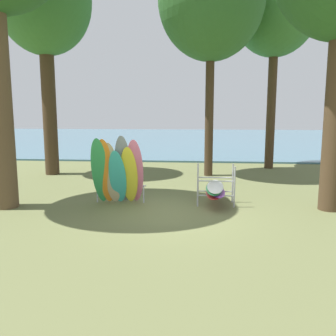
{
  "coord_description": "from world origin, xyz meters",
  "views": [
    {
      "loc": [
        0.79,
        -9.95,
        2.88
      ],
      "look_at": [
        -0.19,
        1.25,
        1.1
      ],
      "focal_mm": 38.39,
      "sensor_mm": 36.0,
      "label": 1
    }
  ],
  "objects": [
    {
      "name": "lake_water",
      "position": [
        0.0,
        28.23,
        0.05
      ],
      "size": [
        80.0,
        36.0,
        0.1
      ],
      "primitive_type": "cube",
      "color": "#477084",
      "rests_on": "ground"
    },
    {
      "name": "board_storage_rack",
      "position": [
        1.29,
        1.05,
        0.5
      ],
      "size": [
        1.15,
        2.12,
        1.25
      ],
      "color": "#9EA0A5",
      "rests_on": "ground"
    },
    {
      "name": "ground_plane",
      "position": [
        0.0,
        0.0,
        0.0
      ],
      "size": [
        80.0,
        80.0,
        0.0
      ],
      "primitive_type": "plane",
      "color": "#60663D"
    },
    {
      "name": "tree_far_right_back",
      "position": [
        4.35,
        8.67,
        7.83
      ],
      "size": [
        4.18,
        4.18,
        10.3
      ],
      "color": "#42301E",
      "rests_on": "ground"
    },
    {
      "name": "leaning_board_pile",
      "position": [
        -1.7,
        0.69,
        1.01
      ],
      "size": [
        1.67,
        1.23,
        2.2
      ],
      "color": "#339E56",
      "rests_on": "ground"
    },
    {
      "name": "tree_far_left_back",
      "position": [
        -5.99,
        5.93,
        7.51
      ],
      "size": [
        4.08,
        4.08,
        9.99
      ],
      "color": "#42301E",
      "rests_on": "ground"
    }
  ]
}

